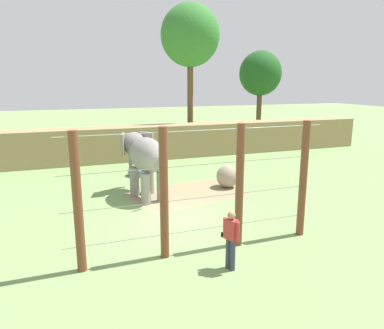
{
  "coord_description": "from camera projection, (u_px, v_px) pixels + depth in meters",
  "views": [
    {
      "loc": [
        -3.81,
        -12.1,
        5.01
      ],
      "look_at": [
        1.64,
        2.83,
        1.4
      ],
      "focal_mm": 34.02,
      "sensor_mm": 36.0,
      "label": 1
    }
  ],
  "objects": [
    {
      "name": "tree_behind_wall",
      "position": [
        260.0,
        74.0,
        31.36
      ],
      "size": [
        3.63,
        3.63,
        7.65
      ],
      "color": "brown",
      "rests_on": "ground"
    },
    {
      "name": "water_tub",
      "position": [
        138.0,
        172.0,
        19.93
      ],
      "size": [
        1.1,
        1.1,
        0.35
      ],
      "color": "slate",
      "rests_on": "ground"
    },
    {
      "name": "tree_left_of_centre",
      "position": [
        190.0,
        36.0,
        26.15
      ],
      "size": [
        4.26,
        4.26,
        10.54
      ],
      "color": "brown",
      "rests_on": "ground"
    },
    {
      "name": "elephant",
      "position": [
        144.0,
        157.0,
        15.89
      ],
      "size": [
        1.78,
        3.71,
        2.76
      ],
      "color": "gray",
      "rests_on": "ground"
    },
    {
      "name": "embankment_wall",
      "position": [
        123.0,
        144.0,
        23.64
      ],
      "size": [
        36.0,
        1.8,
        2.2
      ],
      "primitive_type": "cube",
      "color": "#997F56",
      "rests_on": "ground"
    },
    {
      "name": "dirt_patch",
      "position": [
        187.0,
        194.0,
        16.64
      ],
      "size": [
        5.64,
        4.37,
        0.01
      ],
      "primitive_type": "cube",
      "rotation": [
        0.0,
        0.0,
        0.23
      ],
      "color": "#937F5B",
      "rests_on": "ground"
    },
    {
      "name": "zookeeper",
      "position": [
        231.0,
        237.0,
        9.79
      ],
      "size": [
        0.35,
        0.56,
        1.67
      ],
      "color": "#33384C",
      "rests_on": "ground"
    },
    {
      "name": "enrichment_ball",
      "position": [
        228.0,
        176.0,
        17.63
      ],
      "size": [
        1.09,
        1.09,
        1.09
      ],
      "primitive_type": "sphere",
      "color": "gray",
      "rests_on": "ground"
    },
    {
      "name": "ground_plane",
      "position": [
        177.0,
        221.0,
        13.47
      ],
      "size": [
        120.0,
        120.0,
        0.0
      ],
      "primitive_type": "plane",
      "color": "#759956"
    },
    {
      "name": "cable_fence",
      "position": [
        203.0,
        190.0,
        10.67
      ],
      "size": [
        8.05,
        0.25,
        3.84
      ],
      "color": "brown",
      "rests_on": "ground"
    }
  ]
}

